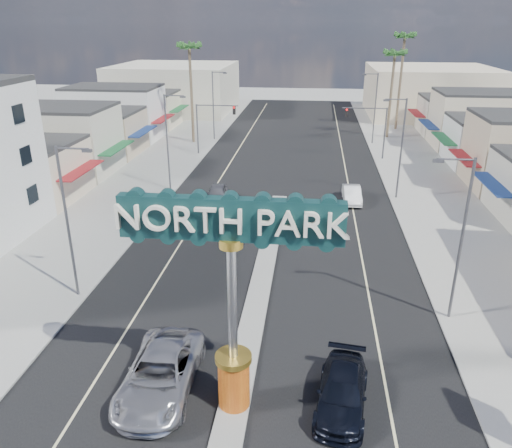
% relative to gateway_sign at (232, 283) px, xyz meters
% --- Properties ---
extents(ground, '(160.00, 160.00, 0.00)m').
position_rel_gateway_sign_xyz_m(ground, '(0.00, 28.02, -5.93)').
color(ground, gray).
rests_on(ground, ground).
extents(road, '(20.00, 120.00, 0.01)m').
position_rel_gateway_sign_xyz_m(road, '(0.00, 28.02, -5.92)').
color(road, black).
rests_on(road, ground).
extents(median_island, '(1.30, 30.00, 0.16)m').
position_rel_gateway_sign_xyz_m(median_island, '(0.00, 12.02, -5.85)').
color(median_island, gray).
rests_on(median_island, ground).
extents(sidewalk_left, '(8.00, 120.00, 0.12)m').
position_rel_gateway_sign_xyz_m(sidewalk_left, '(-14.00, 28.02, -5.87)').
color(sidewalk_left, gray).
rests_on(sidewalk_left, ground).
extents(sidewalk_right, '(8.00, 120.00, 0.12)m').
position_rel_gateway_sign_xyz_m(sidewalk_right, '(14.00, 28.02, -5.87)').
color(sidewalk_right, gray).
rests_on(sidewalk_right, ground).
extents(storefront_row_left, '(12.00, 42.00, 6.00)m').
position_rel_gateway_sign_xyz_m(storefront_row_left, '(-24.00, 41.02, -2.93)').
color(storefront_row_left, beige).
rests_on(storefront_row_left, ground).
extents(storefront_row_right, '(12.00, 42.00, 6.00)m').
position_rel_gateway_sign_xyz_m(storefront_row_right, '(24.00, 41.02, -2.93)').
color(storefront_row_right, '#B7B29E').
rests_on(storefront_row_right, ground).
extents(backdrop_far_left, '(20.00, 20.00, 8.00)m').
position_rel_gateway_sign_xyz_m(backdrop_far_left, '(-22.00, 73.02, -1.93)').
color(backdrop_far_left, '#B7B29E').
rests_on(backdrop_far_left, ground).
extents(backdrop_far_right, '(20.00, 20.00, 8.00)m').
position_rel_gateway_sign_xyz_m(backdrop_far_right, '(22.00, 73.02, -1.93)').
color(backdrop_far_right, beige).
rests_on(backdrop_far_right, ground).
extents(gateway_sign, '(8.20, 1.50, 9.15)m').
position_rel_gateway_sign_xyz_m(gateway_sign, '(0.00, 0.00, 0.00)').
color(gateway_sign, '#BB380E').
rests_on(gateway_sign, median_island).
extents(traffic_signal_left, '(5.09, 0.45, 6.00)m').
position_rel_gateway_sign_xyz_m(traffic_signal_left, '(-9.18, 42.02, -1.65)').
color(traffic_signal_left, '#47474C').
rests_on(traffic_signal_left, ground).
extents(traffic_signal_right, '(5.09, 0.45, 6.00)m').
position_rel_gateway_sign_xyz_m(traffic_signal_right, '(9.18, 42.02, -1.65)').
color(traffic_signal_right, '#47474C').
rests_on(traffic_signal_right, ground).
extents(streetlight_l_near, '(2.03, 0.22, 9.00)m').
position_rel_gateway_sign_xyz_m(streetlight_l_near, '(-10.43, 8.02, -0.86)').
color(streetlight_l_near, '#47474C').
rests_on(streetlight_l_near, ground).
extents(streetlight_l_mid, '(2.03, 0.22, 9.00)m').
position_rel_gateway_sign_xyz_m(streetlight_l_mid, '(-10.43, 28.02, -0.86)').
color(streetlight_l_mid, '#47474C').
rests_on(streetlight_l_mid, ground).
extents(streetlight_l_far, '(2.03, 0.22, 9.00)m').
position_rel_gateway_sign_xyz_m(streetlight_l_far, '(-10.43, 50.02, -0.86)').
color(streetlight_l_far, '#47474C').
rests_on(streetlight_l_far, ground).
extents(streetlight_r_near, '(2.03, 0.22, 9.00)m').
position_rel_gateway_sign_xyz_m(streetlight_r_near, '(10.43, 8.02, -0.86)').
color(streetlight_r_near, '#47474C').
rests_on(streetlight_r_near, ground).
extents(streetlight_r_mid, '(2.03, 0.22, 9.00)m').
position_rel_gateway_sign_xyz_m(streetlight_r_mid, '(10.43, 28.02, -0.86)').
color(streetlight_r_mid, '#47474C').
rests_on(streetlight_r_mid, ground).
extents(streetlight_r_far, '(2.03, 0.22, 9.00)m').
position_rel_gateway_sign_xyz_m(streetlight_r_far, '(10.43, 50.02, -0.86)').
color(streetlight_r_far, '#47474C').
rests_on(streetlight_r_far, ground).
extents(palm_left_far, '(2.60, 2.60, 13.10)m').
position_rel_gateway_sign_xyz_m(palm_left_far, '(-13.00, 48.02, 5.57)').
color(palm_left_far, brown).
rests_on(palm_left_far, ground).
extents(palm_right_mid, '(2.60, 2.60, 12.10)m').
position_rel_gateway_sign_xyz_m(palm_right_mid, '(13.00, 54.02, 4.67)').
color(palm_right_mid, brown).
rests_on(palm_right_mid, ground).
extents(palm_right_far, '(2.60, 2.60, 14.10)m').
position_rel_gateway_sign_xyz_m(palm_right_far, '(15.00, 60.02, 6.46)').
color(palm_right_far, brown).
rests_on(palm_right_far, ground).
extents(suv_left, '(3.02, 6.39, 1.76)m').
position_rel_gateway_sign_xyz_m(suv_left, '(-3.34, 0.65, -5.05)').
color(suv_left, '#B7B6BB').
rests_on(suv_left, ground).
extents(suv_right, '(2.63, 5.19, 1.44)m').
position_rel_gateway_sign_xyz_m(suv_right, '(4.48, 0.59, -5.21)').
color(suv_right, black).
rests_on(suv_right, ground).
extents(car_parked_left, '(2.17, 4.58, 1.51)m').
position_rel_gateway_sign_xyz_m(car_parked_left, '(-5.50, 25.24, -5.17)').
color(car_parked_left, slate).
rests_on(car_parked_left, ground).
extents(car_parked_right, '(1.62, 4.33, 1.41)m').
position_rel_gateway_sign_xyz_m(car_parked_right, '(6.48, 26.63, -5.22)').
color(car_parked_right, white).
rests_on(car_parked_right, ground).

